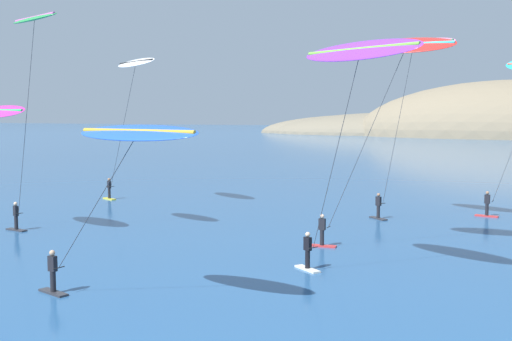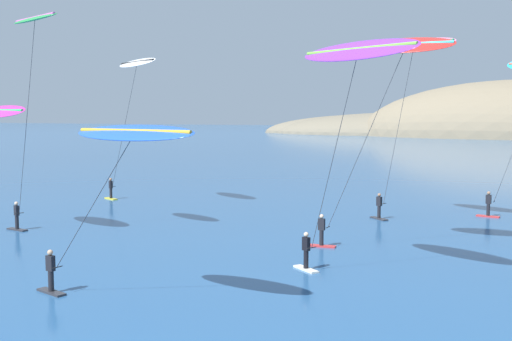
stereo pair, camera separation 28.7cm
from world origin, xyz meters
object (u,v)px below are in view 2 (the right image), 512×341
at_px(kitesurfer_pink, 411,57).
at_px(kitesurfer_green, 33,41).
at_px(kitesurfer_white, 135,74).
at_px(kitesurfer_red, 398,62).
at_px(kitesurfer_blue, 125,147).
at_px(kitesurfer_purple, 354,67).

distance_m(kitesurfer_pink, kitesurfer_green, 22.19).
bearing_deg(kitesurfer_white, kitesurfer_red, -24.29).
distance_m(kitesurfer_blue, kitesurfer_red, 14.98).
relative_size(kitesurfer_red, kitesurfer_pink, 0.92).
relative_size(kitesurfer_blue, kitesurfer_white, 0.72).
distance_m(kitesurfer_white, kitesurfer_green, 12.31).
bearing_deg(kitesurfer_green, kitesurfer_white, 95.68).
relative_size(kitesurfer_blue, kitesurfer_red, 0.73).
relative_size(kitesurfer_red, kitesurfer_green, 0.87).
distance_m(kitesurfer_red, kitesurfer_white, 22.57).
distance_m(kitesurfer_red, kitesurfer_green, 19.63).
bearing_deg(kitesurfer_blue, kitesurfer_purple, 45.41).
xyz_separation_m(kitesurfer_blue, kitesurfer_purple, (6.50, 6.59, 3.01)).
xyz_separation_m(kitesurfer_blue, kitesurfer_pink, (6.65, 21.57, 4.55)).
xyz_separation_m(kitesurfer_blue, kitesurfer_white, (-13.27, 21.86, 3.93)).
bearing_deg(kitesurfer_red, kitesurfer_white, 155.71).
bearing_deg(kitesurfer_purple, kitesurfer_blue, -134.59).
height_order(kitesurfer_blue, kitesurfer_white, kitesurfer_white).
xyz_separation_m(kitesurfer_blue, kitesurfer_red, (7.30, 12.57, 3.62)).
bearing_deg(kitesurfer_red, kitesurfer_green, -171.42).
relative_size(kitesurfer_pink, kitesurfer_purple, 1.16).
distance_m(kitesurfer_red, kitesurfer_pink, 9.07).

